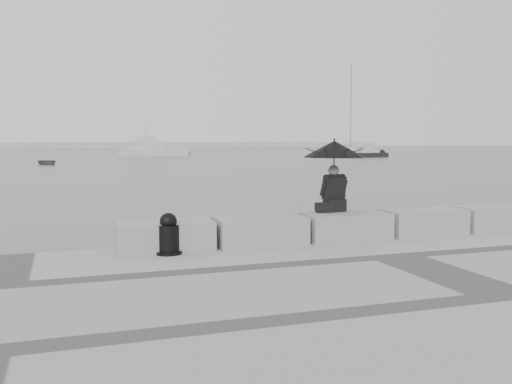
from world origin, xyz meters
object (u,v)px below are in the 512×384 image
object	(u,v)px
small_motorboat	(369,155)
dinghy	(47,162)
mooring_bollard	(169,237)
seated_person	(334,158)
sailboat_right	(347,153)
motor_cruiser	(153,150)

from	to	relation	value
small_motorboat	dinghy	xyz separation A→B (m)	(-40.73, -10.25, -0.05)
mooring_bollard	dinghy	distance (m)	48.93
seated_person	sailboat_right	size ratio (longest dim) A/B	0.11
sailboat_right	small_motorboat	bearing A→B (deg)	-36.75
mooring_bollard	sailboat_right	world-z (taller)	sailboat_right
seated_person	dinghy	bearing A→B (deg)	88.10
small_motorboat	dinghy	bearing A→B (deg)	-166.65
mooring_bollard	small_motorboat	bearing A→B (deg)	57.48
sailboat_right	small_motorboat	world-z (taller)	sailboat_right
seated_person	sailboat_right	world-z (taller)	sailboat_right
motor_cruiser	sailboat_right	bearing A→B (deg)	-23.68
seated_person	small_motorboat	world-z (taller)	seated_person
mooring_bollard	dinghy	world-z (taller)	mooring_bollard
motor_cruiser	dinghy	distance (m)	26.54
mooring_bollard	small_motorboat	xyz separation A→B (m)	(37.67, 59.08, -0.47)
seated_person	sailboat_right	xyz separation A→B (m)	(32.20, 60.67, -1.48)
mooring_bollard	motor_cruiser	bearing A→B (deg)	81.76
mooring_bollard	motor_cruiser	distance (m)	72.46
small_motorboat	dinghy	distance (m)	42.00
sailboat_right	mooring_bollard	bearing A→B (deg)	-111.02
seated_person	dinghy	xyz separation A→B (m)	(-6.35, 48.18, -1.74)
sailboat_right	seated_person	bearing A→B (deg)	-108.92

